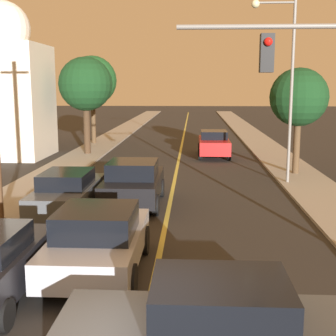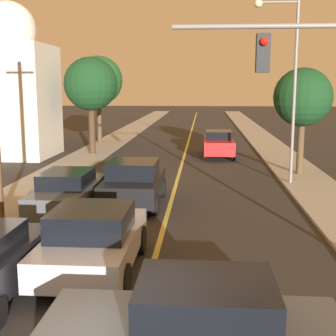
# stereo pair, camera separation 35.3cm
# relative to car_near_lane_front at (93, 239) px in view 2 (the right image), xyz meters

# --- Properties ---
(road_surface) EXTENTS (9.64, 80.00, 0.01)m
(road_surface) POSITION_rel_car_near_lane_front_xyz_m (1.35, 31.23, -0.84)
(road_surface) COLOR #2D2B28
(road_surface) RESTS_ON ground
(sidewalk_left) EXTENTS (2.50, 80.00, 0.12)m
(sidewalk_left) POSITION_rel_car_near_lane_front_xyz_m (-4.72, 31.23, -0.78)
(sidewalk_left) COLOR #9E998E
(sidewalk_left) RESTS_ON ground
(sidewalk_right) EXTENTS (2.50, 80.00, 0.12)m
(sidewalk_right) POSITION_rel_car_near_lane_front_xyz_m (7.42, 31.23, -0.78)
(sidewalk_right) COLOR #9E998E
(sidewalk_right) RESTS_ON ground
(car_near_lane_front) EXTENTS (2.11, 4.32, 1.63)m
(car_near_lane_front) POSITION_rel_car_near_lane_front_xyz_m (0.00, 0.00, 0.00)
(car_near_lane_front) COLOR #A5A8B2
(car_near_lane_front) RESTS_ON ground
(car_near_lane_second) EXTENTS (2.11, 4.44, 1.70)m
(car_near_lane_second) POSITION_rel_car_near_lane_front_xyz_m (0.00, 6.51, 0.03)
(car_near_lane_second) COLOR black
(car_near_lane_second) RESTS_ON ground
(car_outer_lane_second) EXTENTS (1.90, 4.63, 1.53)m
(car_outer_lane_second) POSITION_rel_car_near_lane_front_xyz_m (-2.12, 5.20, -0.06)
(car_outer_lane_second) COLOR #474C51
(car_outer_lane_second) RESTS_ON ground
(car_far_oncoming) EXTENTS (1.97, 4.60, 1.64)m
(car_far_oncoming) POSITION_rel_car_near_lane_front_xyz_m (3.52, 18.96, 0.01)
(car_far_oncoming) COLOR red
(car_far_oncoming) RESTS_ON ground
(car_crossing_right) EXTENTS (4.45, 1.96, 1.66)m
(car_crossing_right) POSITION_rel_car_near_lane_front_xyz_m (2.50, -4.09, -0.01)
(car_crossing_right) COLOR #474C51
(car_crossing_right) RESTS_ON ground
(traffic_signal_mast) EXTENTS (4.86, 0.42, 5.93)m
(traffic_signal_mast) POSITION_rel_car_near_lane_front_xyz_m (5.43, 1.03, 3.31)
(traffic_signal_mast) COLOR slate
(traffic_signal_mast) RESTS_ON ground
(streetlamp_right) EXTENTS (1.94, 0.36, 7.97)m
(streetlamp_right) POSITION_rel_car_near_lane_front_xyz_m (6.10, 10.64, 4.32)
(streetlamp_right) COLOR slate
(streetlamp_right) RESTS_ON ground
(tree_left_near) EXTENTS (3.39, 3.39, 6.13)m
(tree_left_near) POSITION_rel_car_near_lane_front_xyz_m (-4.61, 19.18, 3.67)
(tree_left_near) COLOR #3D2B1C
(tree_left_near) RESTS_ON ground
(tree_left_far) EXTENTS (3.65, 3.65, 6.54)m
(tree_left_far) POSITION_rel_car_near_lane_front_xyz_m (-5.37, 24.74, 3.97)
(tree_left_far) COLOR #4C3823
(tree_left_far) RESTS_ON ground
(tree_right_near) EXTENTS (2.84, 2.84, 5.19)m
(tree_right_near) POSITION_rel_car_near_lane_front_xyz_m (7.34, 12.84, 3.01)
(tree_right_near) COLOR #4C3823
(tree_right_near) RESTS_ON ground
(domed_building_left) EXTENTS (4.84, 4.84, 9.51)m
(domed_building_left) POSITION_rel_car_near_lane_front_xyz_m (-9.39, 18.27, 3.43)
(domed_building_left) COLOR silver
(domed_building_left) RESTS_ON ground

